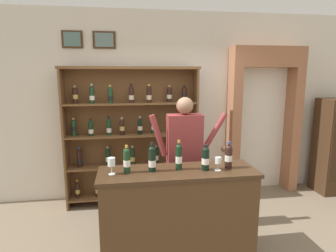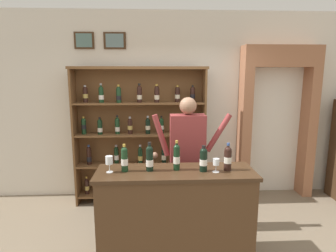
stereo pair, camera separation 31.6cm
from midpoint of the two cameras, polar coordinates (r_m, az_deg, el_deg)
back_wall at (r=4.73m, az=-3.14°, el=4.11°), size 12.00×0.19×3.01m
wine_shelf at (r=4.42m, az=-9.33°, el=-1.38°), size 2.05×0.32×2.14m
archway_doorway at (r=5.07m, az=16.71°, el=2.92°), size 1.23×0.45×2.47m
tasting_counter at (r=3.23m, az=-0.96°, el=-17.58°), size 1.68×0.54×1.02m
shopkeeper at (r=3.61m, az=0.86°, el=-4.62°), size 1.03×0.22×1.75m
tasting_bottle_riserva at (r=2.97m, az=-11.37°, el=-6.81°), size 0.07×0.07×0.29m
tasting_bottle_vin_santo at (r=2.97m, az=-6.28°, el=-6.60°), size 0.08×0.08×0.31m
tasting_bottle_prosecco at (r=3.01m, az=-0.82°, el=-6.21°), size 0.07×0.07×0.32m
tasting_bottle_grappa at (r=3.01m, az=4.60°, el=-6.48°), size 0.08×0.08×0.28m
tasting_bottle_chianti at (r=3.09m, az=9.28°, el=-6.03°), size 0.08×0.08×0.30m
wine_glass_center at (r=3.02m, az=7.09°, el=-7.08°), size 0.07×0.07×0.15m
wine_glass_right at (r=2.96m, az=-14.39°, el=-7.27°), size 0.08×0.08×0.17m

